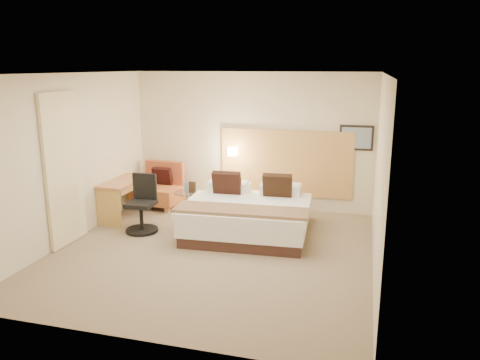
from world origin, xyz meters
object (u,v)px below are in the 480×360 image
(lounge_chair, at_px, (160,189))
(desk, at_px, (125,188))
(side_table, at_px, (187,204))
(bed, at_px, (249,214))
(desk_chair, at_px, (142,209))

(lounge_chair, height_order, desk, lounge_chair)
(side_table, bearing_deg, desk, -171.92)
(bed, bearing_deg, desk_chair, -166.80)
(bed, relative_size, desk_chair, 2.20)
(side_table, distance_m, desk, 1.22)
(lounge_chair, height_order, side_table, lounge_chair)
(side_table, relative_size, desk_chair, 0.55)
(side_table, bearing_deg, desk_chair, -124.84)
(bed, xyz_separation_m, desk, (-2.44, 0.17, 0.24))
(lounge_chair, distance_m, desk_chair, 1.50)
(lounge_chair, xyz_separation_m, desk_chair, (0.33, -1.46, 0.05))
(lounge_chair, bearing_deg, side_table, -39.02)
(desk_chair, bearing_deg, lounge_chair, 102.90)
(bed, height_order, side_table, bed)
(side_table, bearing_deg, lounge_chair, 140.98)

